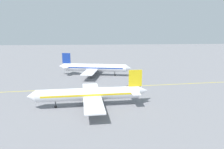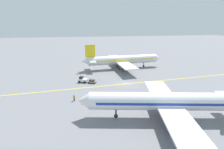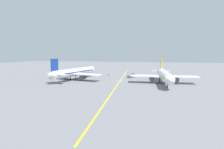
# 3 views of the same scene
# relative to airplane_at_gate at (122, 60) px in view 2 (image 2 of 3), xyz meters

# --- Properties ---
(ground_plane) EXTENTS (400.00, 400.00, 0.00)m
(ground_plane) POSITION_rel_airplane_at_gate_xyz_m (19.69, -3.41, -3.71)
(ground_plane) COLOR slate
(apron_yellow_centreline) EXTENTS (11.21, 119.55, 0.01)m
(apron_yellow_centreline) POSITION_rel_airplane_at_gate_xyz_m (19.69, -3.41, -3.71)
(apron_yellow_centreline) COLOR yellow
(apron_yellow_centreline) RESTS_ON ground
(airplane_at_gate) EXTENTS (28.29, 35.54, 10.60)m
(airplane_at_gate) POSITION_rel_airplane_at_gate_xyz_m (0.00, 0.00, 0.00)
(airplane_at_gate) COLOR white
(airplane_at_gate) RESTS_ON ground
(airplane_adjacent_stand) EXTENTS (28.48, 35.35, 10.60)m
(airplane_adjacent_stand) POSITION_rel_airplane_at_gate_xyz_m (41.60, -0.97, 0.00)
(airplane_adjacent_stand) COLOR white
(airplane_adjacent_stand) RESTS_ON ground
(baggage_tug_white) EXTENTS (2.71, 3.35, 2.11)m
(baggage_tug_white) POSITION_rel_airplane_at_gate_xyz_m (15.60, -17.18, -2.81)
(baggage_tug_white) COLOR white
(baggage_tug_white) RESTS_ON ground
(baggage_cart_trailing) EXTENTS (2.37, 2.95, 1.24)m
(baggage_cart_trailing) POSITION_rel_airplane_at_gate_xyz_m (17.00, -14.19, -2.95)
(baggage_cart_trailing) COLOR gray
(baggage_cart_trailing) RESTS_ON ground
(ground_crew_worker) EXTENTS (0.39, 0.49, 1.68)m
(ground_crew_worker) POSITION_rel_airplane_at_gate_xyz_m (29.65, -19.58, -2.80)
(ground_crew_worker) COLOR #23232D
(ground_crew_worker) RESTS_ON ground
(traffic_cone_near_nose) EXTENTS (0.32, 0.32, 0.55)m
(traffic_cone_near_nose) POSITION_rel_airplane_at_gate_xyz_m (32.23, -17.68, -3.43)
(traffic_cone_near_nose) COLOR orange
(traffic_cone_near_nose) RESTS_ON ground
(traffic_cone_mid_apron) EXTENTS (0.32, 0.32, 0.55)m
(traffic_cone_mid_apron) POSITION_rel_airplane_at_gate_xyz_m (5.83, -3.83, -3.43)
(traffic_cone_mid_apron) COLOR orange
(traffic_cone_mid_apron) RESTS_ON ground
(traffic_cone_by_wingtip) EXTENTS (0.32, 0.32, 0.55)m
(traffic_cone_by_wingtip) POSITION_rel_airplane_at_gate_xyz_m (14.22, -11.54, -3.43)
(traffic_cone_by_wingtip) COLOR orange
(traffic_cone_by_wingtip) RESTS_ON ground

